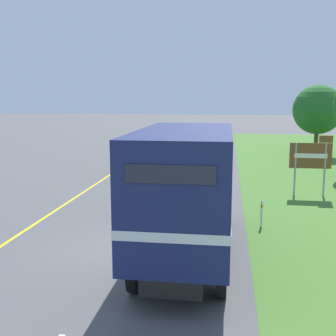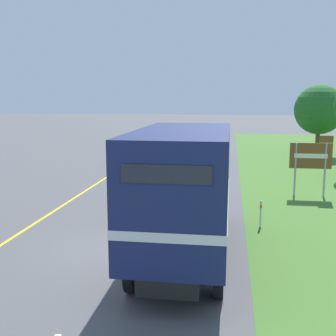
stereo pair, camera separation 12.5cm
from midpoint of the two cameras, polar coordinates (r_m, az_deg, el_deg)
ground_plane at (r=12.77m, az=-6.47°, el=-10.86°), size 200.00×200.00×0.00m
edge_line_yellow at (r=25.29m, az=-7.58°, el=-0.65°), size 0.12×57.92×0.01m
centre_dash_near at (r=13.40m, az=-5.72°, el=-9.83°), size 0.12×2.60×0.01m
centre_dash_mid_a at (r=19.62m, az=-1.14°, el=-3.53°), size 0.12×2.60×0.01m
centre_dash_mid_b at (r=26.03m, az=1.19°, el=-0.28°), size 0.12×2.60×0.01m
centre_dash_far at (r=32.52m, az=2.59°, el=1.69°), size 0.12×2.60×0.01m
centre_dash_farthest at (r=39.04m, az=3.52°, el=2.99°), size 0.12×2.60×0.01m
horse_trailer_truck at (r=11.59m, az=2.39°, el=-2.53°), size 2.33×7.86×3.64m
lead_car_white at (r=27.22m, az=-2.81°, el=2.33°), size 1.80×4.58×2.06m
highway_sign at (r=19.95m, az=18.67°, el=1.33°), size 1.84×0.09×2.77m
roadside_tree_mid at (r=34.27m, az=19.53°, el=7.45°), size 3.75×3.75×5.40m
delineator_post at (r=14.94m, az=12.33°, el=-5.95°), size 0.08×0.08×0.95m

